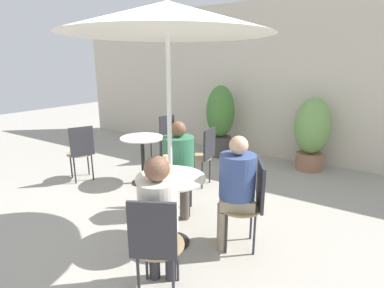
# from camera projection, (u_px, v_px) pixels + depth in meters

# --- Properties ---
(ground_plane) EXTENTS (20.00, 20.00, 0.00)m
(ground_plane) POSITION_uv_depth(u_px,v_px,m) (158.00, 233.00, 3.36)
(ground_plane) COLOR #9E998E
(storefront_wall) EXTENTS (10.00, 0.06, 3.00)m
(storefront_wall) POSITION_uv_depth(u_px,v_px,m) (270.00, 82.00, 5.84)
(storefront_wall) COLOR beige
(storefront_wall) RESTS_ON ground_plane
(cafe_table_near) EXTENTS (0.71, 0.71, 0.75)m
(cafe_table_near) POSITION_uv_depth(u_px,v_px,m) (171.00, 194.00, 3.04)
(cafe_table_near) COLOR black
(cafe_table_near) RESTS_ON ground_plane
(cafe_table_far) EXTENTS (0.67, 0.67, 0.75)m
(cafe_table_far) POSITION_uv_depth(u_px,v_px,m) (143.00, 149.00, 4.65)
(cafe_table_far) COLOR black
(cafe_table_far) RESTS_ON ground_plane
(bistro_chair_0) EXTENTS (0.47, 0.48, 0.91)m
(bistro_chair_0) POSITION_uv_depth(u_px,v_px,m) (155.00, 241.00, 2.27)
(bistro_chair_0) COLOR #997F56
(bistro_chair_0) RESTS_ON ground_plane
(bistro_chair_1) EXTENTS (0.48, 0.47, 0.91)m
(bistro_chair_1) POSITION_uv_depth(u_px,v_px,m) (250.00, 198.00, 2.99)
(bistro_chair_1) COLOR #997F56
(bistro_chair_1) RESTS_ON ground_plane
(bistro_chair_2) EXTENTS (0.47, 0.48, 0.91)m
(bistro_chair_2) POSITION_uv_depth(u_px,v_px,m) (180.00, 169.00, 3.82)
(bistro_chair_2) COLOR #997F56
(bistro_chair_2) RESTS_ON ground_plane
(bistro_chair_3) EXTENTS (0.43, 0.42, 0.91)m
(bistro_chair_3) POSITION_uv_depth(u_px,v_px,m) (204.00, 152.00, 4.55)
(bistro_chair_3) COLOR #997F56
(bistro_chair_3) RESTS_ON ground_plane
(bistro_chair_4) EXTENTS (0.45, 0.42, 0.91)m
(bistro_chair_4) POSITION_uv_depth(u_px,v_px,m) (164.00, 134.00, 5.72)
(bistro_chair_4) COLOR #997F56
(bistro_chair_4) RESTS_ON ground_plane
(bistro_chair_5) EXTENTS (0.47, 0.46, 0.91)m
(bistro_chair_5) POSITION_uv_depth(u_px,v_px,m) (81.00, 149.00, 4.72)
(bistro_chair_5) COLOR #997F56
(bistro_chair_5) RESTS_ON ground_plane
(seated_person_0) EXTENTS (0.38, 0.39, 1.17)m
(seated_person_0) POSITION_uv_depth(u_px,v_px,m) (159.00, 212.00, 2.38)
(seated_person_0) COLOR #2D2D33
(seated_person_0) RESTS_ON ground_plane
(seated_person_1) EXTENTS (0.44, 0.43, 1.18)m
(seated_person_1) POSITION_uv_depth(u_px,v_px,m) (235.00, 183.00, 2.96)
(seated_person_1) COLOR gray
(seated_person_1) RESTS_ON ground_plane
(seated_person_2) EXTENTS (0.45, 0.47, 1.19)m
(seated_person_2) POSITION_uv_depth(u_px,v_px,m) (178.00, 161.00, 3.63)
(seated_person_2) COLOR brown
(seated_person_2) RESTS_ON ground_plane
(beer_glass_0) EXTENTS (0.07, 0.07, 0.20)m
(beer_glass_0) POSITION_uv_depth(u_px,v_px,m) (168.00, 175.00, 2.76)
(beer_glass_0) COLOR beige
(beer_glass_0) RESTS_ON cafe_table_near
(beer_glass_1) EXTENTS (0.07, 0.07, 0.16)m
(beer_glass_1) POSITION_uv_depth(u_px,v_px,m) (166.00, 163.00, 3.17)
(beer_glass_1) COLOR beige
(beer_glass_1) RESTS_ON cafe_table_near
(potted_plant_0) EXTENTS (0.57, 0.57, 1.43)m
(potted_plant_0) POSITION_uv_depth(u_px,v_px,m) (220.00, 119.00, 6.02)
(potted_plant_0) COLOR #47423D
(potted_plant_0) RESTS_ON ground_plane
(potted_plant_1) EXTENTS (0.61, 0.61, 1.28)m
(potted_plant_1) POSITION_uv_depth(u_px,v_px,m) (312.00, 131.00, 5.22)
(potted_plant_1) COLOR #93664C
(potted_plant_1) RESTS_ON ground_plane
(umbrella) EXTENTS (1.89, 1.89, 2.37)m
(umbrella) POSITION_uv_depth(u_px,v_px,m) (167.00, 19.00, 2.61)
(umbrella) COLOR silver
(umbrella) RESTS_ON ground_plane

